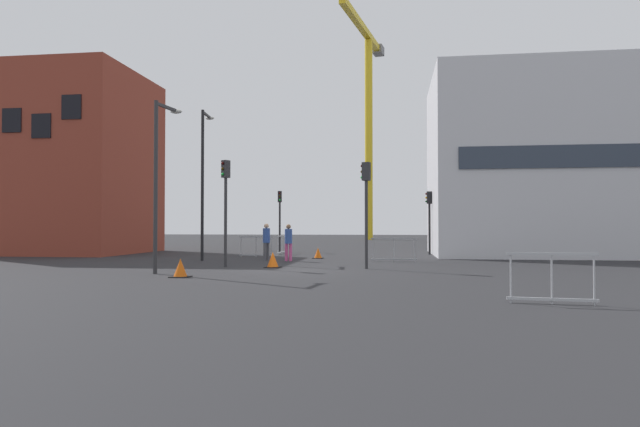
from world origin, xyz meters
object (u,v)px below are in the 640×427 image
Objects in this scene: streetlamp_short at (159,170)px; construction_crane at (368,102)px; streetlamp_tall at (204,172)px; traffic_cone_striped at (318,254)px; pedestrian_walking at (266,239)px; traffic_light_crosswalk at (226,196)px; traffic_light_island at (366,197)px; traffic_cone_orange at (273,260)px; traffic_light_far at (429,212)px; traffic_cone_on_verge at (180,269)px; traffic_light_median at (280,211)px; pedestrian_waiting at (288,240)px.

construction_crane is at bearing 83.69° from streetlamp_short.
traffic_cone_striped is at bearing 24.14° from streetlamp_tall.
pedestrian_walking is 3.23× the size of traffic_cone_striped.
streetlamp_tall is 1.67× the size of traffic_light_crosswalk.
traffic_light_island is 4.42m from traffic_cone_orange.
streetlamp_short is 1.39× the size of traffic_light_crosswalk.
streetlamp_short reaches higher than traffic_light_crosswalk.
traffic_cone_striped is at bearing 64.34° from traffic_light_crosswalk.
streetlamp_short is 10.72m from traffic_cone_striped.
pedestrian_walking is 2.84× the size of traffic_cone_orange.
streetlamp_short is 17.23m from traffic_light_far.
traffic_light_island reaches higher than pedestrian_walking.
streetlamp_tall is at bearing 104.93° from traffic_cone_on_verge.
traffic_light_crosswalk is 5.16m from traffic_cone_on_verge.
traffic_light_median is at bearing 78.82° from streetlamp_tall.
traffic_cone_on_verge is (-5.71, -4.17, -2.45)m from traffic_light_island.
traffic_cone_on_verge is at bearing -94.59° from construction_crane.
traffic_light_island is 7.34m from traffic_cone_striped.
streetlamp_tall is 1.20× the size of streetlamp_short.
streetlamp_short is at bearing -82.72° from streetlamp_tall.
traffic_light_crosswalk is 13.82m from traffic_light_far.
traffic_cone_striped is (2.29, 1.55, -0.77)m from pedestrian_walking.
traffic_light_median is at bearing 92.10° from traffic_light_crosswalk.
pedestrian_waiting is at bearing -92.81° from construction_crane.
traffic_light_far is 11.44m from traffic_light_island.
pedestrian_walking is at bearing 106.23° from traffic_cone_orange.
traffic_light_island is at bearing -27.08° from streetlamp_tall.
traffic_cone_orange is at bearing 177.02° from traffic_light_island.
pedestrian_waiting reaches higher than traffic_cone_striped.
pedestrian_walking is (1.09, -8.30, -1.57)m from traffic_light_median.
traffic_light_crosswalk is 7.20m from traffic_cone_striped.
streetlamp_short reaches higher than traffic_cone_striped.
streetlamp_short is 8.35m from pedestrian_walking.
pedestrian_walking is 1.35m from pedestrian_waiting.
traffic_cone_on_verge is at bearing -105.81° from traffic_cone_striped.
traffic_light_median is 14.45m from traffic_light_island.
traffic_cone_on_verge is (-2.03, -4.36, -0.01)m from traffic_cone_orange.
traffic_cone_on_verge is at bearing -143.83° from traffic_light_island.
streetlamp_tall reaches higher than traffic_cone_striped.
traffic_cone_striped is (3.38, -6.75, -2.34)m from traffic_light_median.
traffic_cone_orange is at bearing -3.14° from traffic_light_crosswalk.
pedestrian_walking is 1.02× the size of pedestrian_waiting.
construction_crane reaches higher than streetlamp_short.
traffic_cone_striped is at bearing 74.19° from traffic_cone_on_verge.
streetlamp_short is 5.60m from traffic_cone_orange.
traffic_light_crosswalk is 5.65m from traffic_light_island.
construction_crane is 42.06m from pedestrian_waiting.
streetlamp_short is 10.03× the size of traffic_cone_on_verge.
streetlamp_tall is 12.00× the size of traffic_cone_on_verge.
streetlamp_tall reaches higher than streetlamp_short.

